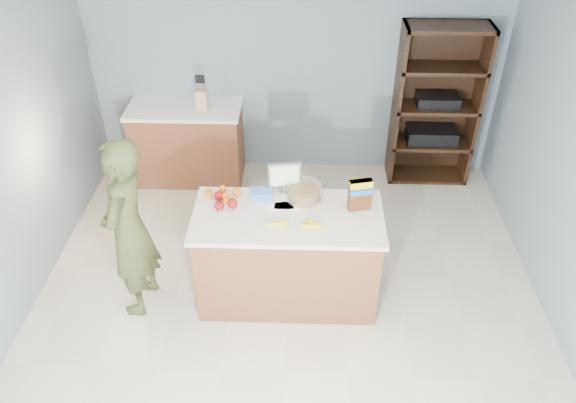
{
  "coord_description": "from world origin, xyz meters",
  "views": [
    {
      "loc": [
        0.13,
        -3.3,
        3.68
      ],
      "look_at": [
        0.0,
        0.35,
        1.0
      ],
      "focal_mm": 35.0,
      "sensor_mm": 36.0,
      "label": 1
    }
  ],
  "objects_px": {
    "counter_peninsula": "(288,260)",
    "shelving_unit": "(435,107)",
    "cereal_box": "(360,193)",
    "tv": "(285,176)",
    "person": "(129,230)"
  },
  "relations": [
    {
      "from": "tv",
      "to": "cereal_box",
      "type": "bearing_deg",
      "value": -20.33
    },
    {
      "from": "shelving_unit",
      "to": "counter_peninsula",
      "type": "bearing_deg",
      "value": -127.11
    },
    {
      "from": "shelving_unit",
      "to": "tv",
      "type": "bearing_deg",
      "value": -132.85
    },
    {
      "from": "person",
      "to": "shelving_unit",
      "type": "bearing_deg",
      "value": 132.66
    },
    {
      "from": "shelving_unit",
      "to": "cereal_box",
      "type": "height_order",
      "value": "shelving_unit"
    },
    {
      "from": "shelving_unit",
      "to": "cereal_box",
      "type": "xyz_separation_m",
      "value": [
        -0.97,
        -1.94,
        0.2
      ]
    },
    {
      "from": "tv",
      "to": "cereal_box",
      "type": "relative_size",
      "value": 1.01
    },
    {
      "from": "counter_peninsula",
      "to": "shelving_unit",
      "type": "bearing_deg",
      "value": 52.89
    },
    {
      "from": "counter_peninsula",
      "to": "cereal_box",
      "type": "height_order",
      "value": "cereal_box"
    },
    {
      "from": "tv",
      "to": "cereal_box",
      "type": "distance_m",
      "value": 0.66
    },
    {
      "from": "counter_peninsula",
      "to": "shelving_unit",
      "type": "relative_size",
      "value": 0.87
    },
    {
      "from": "shelving_unit",
      "to": "cereal_box",
      "type": "bearing_deg",
      "value": -116.51
    },
    {
      "from": "counter_peninsula",
      "to": "tv",
      "type": "height_order",
      "value": "tv"
    },
    {
      "from": "tv",
      "to": "cereal_box",
      "type": "height_order",
      "value": "tv"
    },
    {
      "from": "person",
      "to": "tv",
      "type": "height_order",
      "value": "person"
    }
  ]
}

